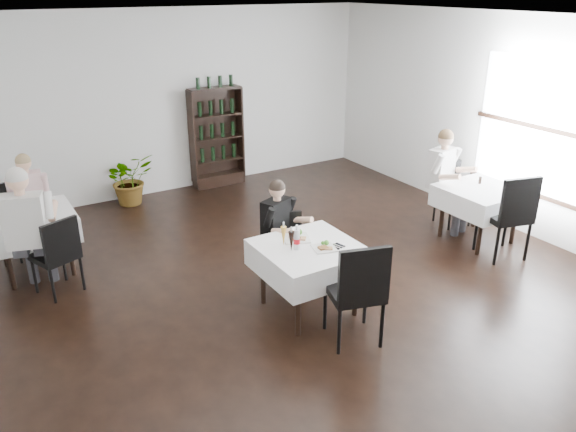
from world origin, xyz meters
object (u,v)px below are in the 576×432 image
at_px(wine_shelf, 217,138).
at_px(diner_main, 282,224).
at_px(main_table, 309,259).
at_px(potted_tree, 129,179).

xyz_separation_m(wine_shelf, diner_main, (-0.83, -3.62, -0.10)).
relative_size(main_table, diner_main, 0.80).
relative_size(wine_shelf, potted_tree, 2.10).
bearing_deg(potted_tree, wine_shelf, 4.24).
distance_m(potted_tree, diner_main, 3.60).
xyz_separation_m(potted_tree, diner_main, (0.79, -3.50, 0.33)).
height_order(main_table, diner_main, diner_main).
xyz_separation_m(main_table, potted_tree, (-0.72, 4.19, -0.21)).
bearing_deg(wine_shelf, potted_tree, -175.76).
height_order(wine_shelf, diner_main, wine_shelf).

